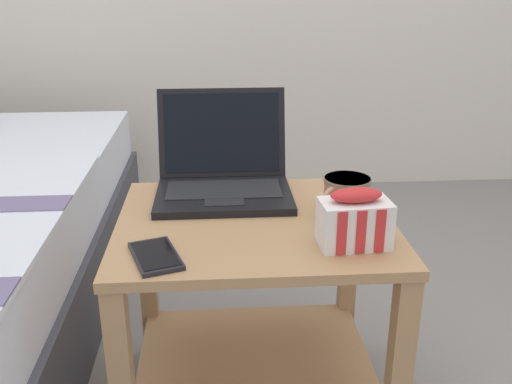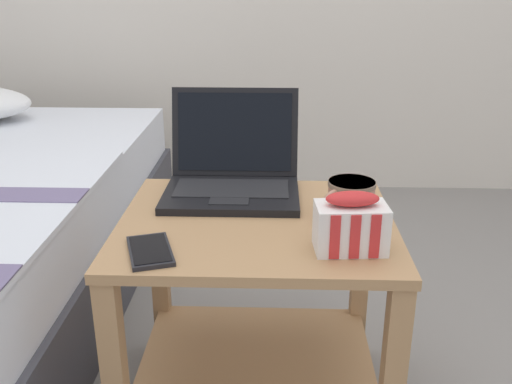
% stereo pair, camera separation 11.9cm
% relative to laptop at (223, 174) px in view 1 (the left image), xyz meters
% --- Properties ---
extents(bedside_table, '(0.60, 0.52, 0.51)m').
position_rel_laptop_xyz_m(bedside_table, '(0.07, -0.17, -0.23)').
color(bedside_table, tan).
rests_on(bedside_table, ground_plane).
extents(laptop, '(0.32, 0.29, 0.24)m').
position_rel_laptop_xyz_m(laptop, '(0.00, 0.00, 0.00)').
color(laptop, black).
rests_on(laptop, bedside_table).
extents(mug_front_left, '(0.12, 0.11, 0.09)m').
position_rel_laptop_xyz_m(mug_front_left, '(0.27, -0.16, 0.00)').
color(mug_front_left, tan).
rests_on(mug_front_left, bedside_table).
extents(snack_bag, '(0.14, 0.09, 0.12)m').
position_rel_laptop_xyz_m(snack_bag, '(0.25, -0.31, 0.01)').
color(snack_bag, white).
rests_on(snack_bag, bedside_table).
extents(cell_phone, '(0.12, 0.16, 0.01)m').
position_rel_laptop_xyz_m(cell_phone, '(-0.14, -0.34, -0.04)').
color(cell_phone, black).
rests_on(cell_phone, bedside_table).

